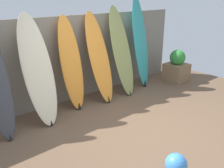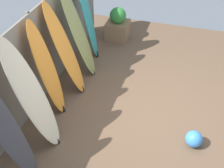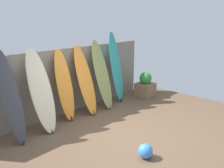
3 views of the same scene
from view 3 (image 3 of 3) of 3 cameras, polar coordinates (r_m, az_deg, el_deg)
The scene contains 10 objects.
ground at distance 5.86m, azimuth 2.05°, elevation -11.40°, with size 7.68×7.68×0.00m, color brown.
fence_back at distance 6.92m, azimuth -10.64°, elevation 0.56°, with size 6.08×0.11×1.80m.
surfboard_charcoal_0 at distance 5.65m, azimuth -22.20°, elevation -2.79°, with size 0.43×0.78×1.99m.
surfboard_cream_1 at distance 5.96m, azimuth -15.89°, elevation -1.58°, with size 0.56×0.78×1.94m.
surfboard_orange_2 at distance 6.47m, azimuth -10.77°, elevation -0.39°, with size 0.47×0.52×1.85m.
surfboard_orange_3 at distance 6.82m, azimuth -6.09°, elevation 0.78°, with size 0.49×0.71×1.88m.
surfboard_olive_4 at distance 7.22m, azimuth -2.25°, elevation 2.04°, with size 0.51×0.68×1.98m.
surfboard_teal_5 at distance 7.74m, azimuth 0.97°, elevation 3.75°, with size 0.56×0.55×2.18m.
planter_box at distance 8.43m, azimuth 7.61°, elevation -0.44°, with size 0.54×0.55×0.83m.
beach_ball at distance 4.96m, azimuth 7.66°, elevation -14.96°, with size 0.29×0.29×0.29m, color #3F8CE5.
Camera 3 is at (-4.01, -3.37, 2.64)m, focal length 40.00 mm.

